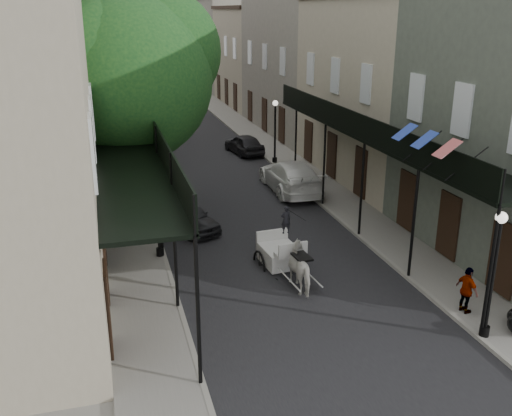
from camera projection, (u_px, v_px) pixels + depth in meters
ground at (322, 324)px, 16.93m from camera, size 140.00×140.00×0.00m
road at (202, 161)px, 35.13m from camera, size 8.00×90.00×0.01m
sidewalk_left at (119, 165)px, 33.86m from camera, size 2.20×90.00×0.12m
sidewalk_right at (279, 155)px, 36.37m from camera, size 2.20×90.00×0.12m
building_row_left at (54, 63)px, 40.34m from camera, size 5.00×80.00×10.50m
building_row_right at (285, 58)px, 44.66m from camera, size 5.00×80.00×10.50m
gallery_left at (132, 148)px, 20.74m from camera, size 2.20×18.05×4.88m
gallery_right at (372, 134)px, 23.15m from camera, size 2.20×18.05×4.88m
tree_near at (137, 71)px, 23.00m from camera, size 7.31×6.80×9.63m
tree_far at (121, 59)px, 35.94m from camera, size 6.45×6.00×8.61m
lamppost_right_near at (493, 274)px, 15.46m from camera, size 0.32×0.32×3.71m
lamppost_left at (157, 207)px, 20.68m from camera, size 0.32×0.32×3.71m
lamppost_right_far at (275, 131)px, 33.66m from camera, size 0.32×0.32×3.71m
horse at (303, 268)px, 18.86m from camera, size 0.94×1.79×1.46m
carriage at (277, 237)px, 20.81m from camera, size 1.63×2.26×2.45m
pedestrian_walking at (176, 192)px, 26.13m from camera, size 0.94×0.76×1.81m
pedestrian_sidewalk_left at (141, 183)px, 27.32m from camera, size 1.06×0.61×1.63m
pedestrian_sidewalk_right at (467, 290)px, 17.10m from camera, size 0.48×0.91×1.47m
car_left_near at (189, 217)px, 23.91m from camera, size 2.60×3.72×1.18m
car_left_mid at (149, 174)px, 30.00m from camera, size 2.53×4.01×1.25m
car_left_far at (134, 120)px, 44.57m from camera, size 3.01×4.74×1.22m
car_right_near at (291, 176)px, 29.01m from camera, size 2.30×5.48×1.58m
car_right_far at (244, 144)px, 36.63m from camera, size 2.11×3.99×1.29m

